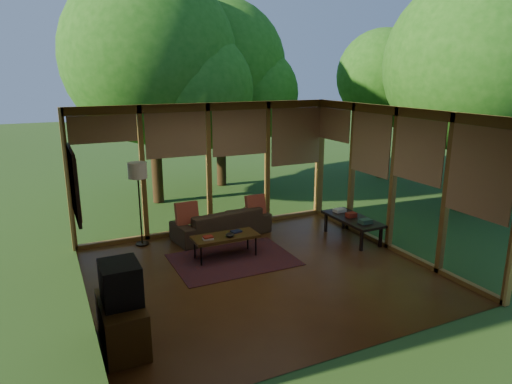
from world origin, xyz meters
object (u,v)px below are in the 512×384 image
floor_lamp (138,175)px  side_console (352,220)px  television (120,283)px  coffee_table (225,237)px  media_cabinet (122,324)px  sofa (222,223)px

floor_lamp → side_console: size_ratio=1.18×
television → coffee_table: 3.03m
media_cabinet → television: 0.55m
sofa → coffee_table: 1.15m
media_cabinet → floor_lamp: 3.67m
sofa → media_cabinet: 4.04m
television → coffee_table: (2.17, 2.06, -0.46)m
media_cabinet → side_console: media_cabinet is taller
sofa → coffee_table: size_ratio=1.67×
floor_lamp → coffee_table: floor_lamp is taller
floor_lamp → television: bearing=-105.3°
television → sofa: bearing=51.3°
media_cabinet → coffee_table: media_cabinet is taller
television → coffee_table: television is taller
sofa → television: 4.07m
media_cabinet → side_console: 5.21m
television → side_console: bearing=20.8°
floor_lamp → coffee_table: (1.25, -1.31, -1.01)m
media_cabinet → television: (0.02, 0.00, 0.55)m
coffee_table → side_console: (2.68, -0.22, 0.02)m
sofa → side_console: 2.67m
side_console → sofa: bearing=150.7°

